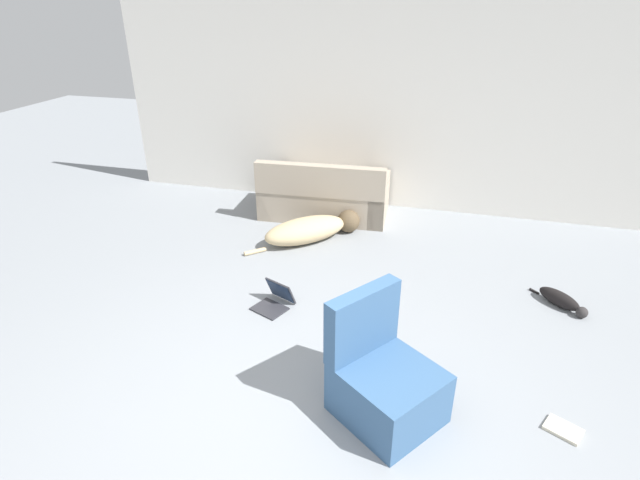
# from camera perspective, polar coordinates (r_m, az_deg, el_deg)

# --- Properties ---
(ground_plane) EXTENTS (20.00, 20.00, 0.00)m
(ground_plane) POSITION_cam_1_polar(r_m,az_deg,el_deg) (3.68, -4.08, -20.34)
(ground_plane) COLOR gray
(wall_back) EXTENTS (7.33, 0.06, 2.63)m
(wall_back) POSITION_cam_1_polar(r_m,az_deg,el_deg) (6.73, 7.42, 14.55)
(wall_back) COLOR silver
(wall_back) RESTS_ON ground_plane
(couch) EXTENTS (1.69, 0.94, 0.79)m
(couch) POSITION_cam_1_polar(r_m,az_deg,el_deg) (6.61, 0.51, 4.97)
(couch) COLOR tan
(couch) RESTS_ON ground_plane
(dog) EXTENTS (1.21, 1.16, 0.30)m
(dog) POSITION_cam_1_polar(r_m,az_deg,el_deg) (5.95, -0.92, 1.27)
(dog) COLOR tan
(dog) RESTS_ON ground_plane
(cat) EXTENTS (0.49, 0.46, 0.14)m
(cat) POSITION_cam_1_polar(r_m,az_deg,el_deg) (5.27, 25.89, -6.21)
(cat) COLOR black
(cat) RESTS_ON ground_plane
(laptop_open) EXTENTS (0.41, 0.43, 0.24)m
(laptop_open) POSITION_cam_1_polar(r_m,az_deg,el_deg) (4.78, -5.06, -6.64)
(laptop_open) COLOR #2D2D33
(laptop_open) RESTS_ON ground_plane
(book_cream) EXTENTS (0.28, 0.25, 0.02)m
(book_cream) POSITION_cam_1_polar(r_m,az_deg,el_deg) (3.99, 26.04, -18.87)
(book_cream) COLOR beige
(book_cream) RESTS_ON ground_plane
(side_chair) EXTENTS (0.89, 0.88, 0.89)m
(side_chair) POSITION_cam_1_polar(r_m,az_deg,el_deg) (3.60, 7.24, -15.58)
(side_chair) COLOR #385B84
(side_chair) RESTS_ON ground_plane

